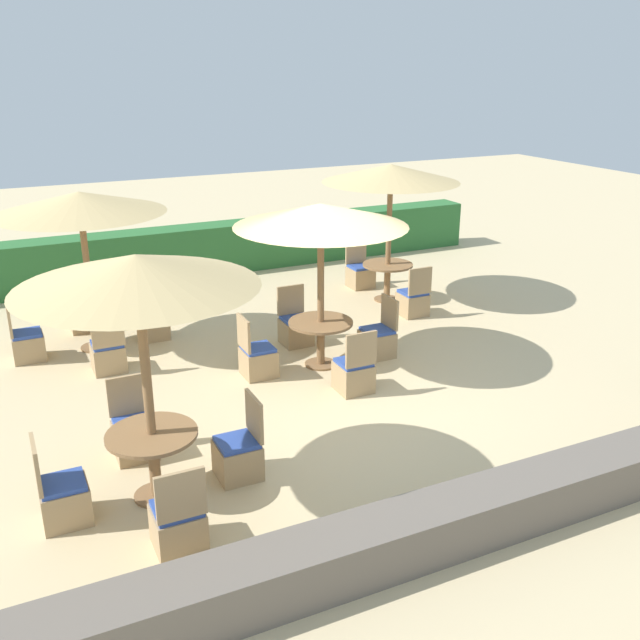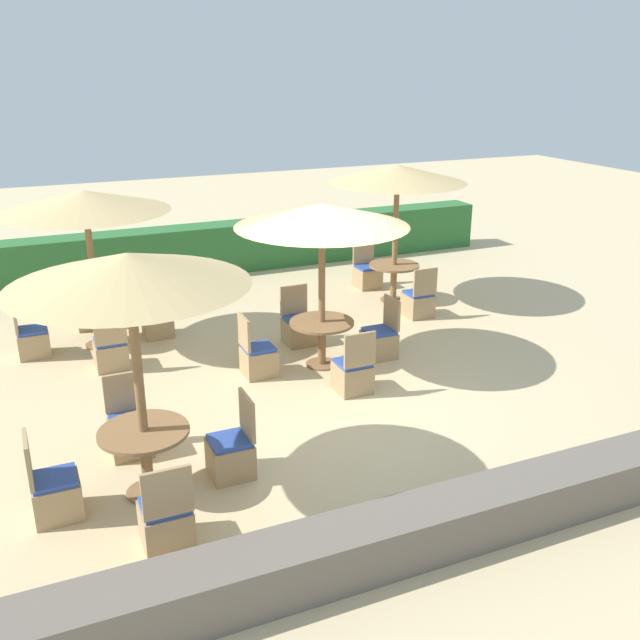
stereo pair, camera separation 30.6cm
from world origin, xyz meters
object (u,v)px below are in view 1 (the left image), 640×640
(patio_chair_back_left_south, at_px, (108,354))
(patio_chair_back_right_south, at_px, (413,301))
(patio_chair_center_west, at_px, (257,359))
(patio_chair_center_south, at_px, (354,374))
(patio_chair_back_left_west, at_px, (27,344))
(parasol_back_right, at_px, (391,174))
(parasol_back_left, at_px, (80,203))
(patio_chair_front_left_south, at_px, (178,524))
(patio_chair_front_left_north, at_px, (134,435))
(round_table_back_right, at_px, (387,273))
(patio_chair_front_left_west, at_px, (63,498))
(patio_chair_center_north, at_px, (296,328))
(round_table_center, at_px, (321,332))
(round_table_front_left, at_px, (153,449))
(patio_chair_back_right_north, at_px, (360,274))
(patio_chair_center_east, at_px, (378,340))
(parasol_front_left, at_px, (137,273))
(patio_chair_front_left_east, at_px, (239,455))
(parasol_center, at_px, (321,216))
(round_table_back_left, at_px, (93,314))
(patio_chair_back_left_north, at_px, (84,315))
(patio_chair_back_left_east, at_px, (154,323))

(patio_chair_back_left_south, height_order, patio_chair_back_right_south, same)
(patio_chair_center_west, distance_m, patio_chair_center_south, 1.47)
(patio_chair_back_left_west, xyz_separation_m, parasol_back_right, (6.44, 0.13, 2.14))
(parasol_back_left, relative_size, patio_chair_front_left_south, 2.74)
(patio_chair_front_left_north, bearing_deg, round_table_back_right, -146.45)
(parasol_back_right, distance_m, patio_chair_front_left_west, 8.23)
(patio_chair_center_north, bearing_deg, round_table_center, 89.38)
(round_table_front_left, relative_size, patio_chair_front_left_west, 1.01)
(patio_chair_back_left_south, relative_size, patio_chair_back_right_north, 1.00)
(patio_chair_center_east, bearing_deg, patio_chair_back_right_north, -24.08)
(patio_chair_center_south, distance_m, patio_chair_front_left_north, 3.12)
(patio_chair_center_north, relative_size, patio_chair_front_left_west, 1.00)
(parasol_front_left, height_order, patio_chair_front_left_east, parasol_front_left)
(patio_chair_back_right_south, bearing_deg, patio_chair_back_right_north, 91.30)
(parasol_center, height_order, round_table_front_left, parasol_center)
(round_table_back_left, height_order, patio_chair_back_left_west, patio_chair_back_left_west)
(patio_chair_back_left_west, height_order, patio_chair_front_left_east, same)
(round_table_back_left, distance_m, patio_chair_back_left_north, 0.98)
(parasol_center, height_order, parasol_front_left, parasol_front_left)
(patio_chair_center_east, distance_m, round_table_back_right, 2.78)
(round_table_center, bearing_deg, parasol_front_left, -142.19)
(patio_chair_center_north, xyz_separation_m, patio_chair_back_right_north, (2.41, 2.26, 0.00))
(parasol_back_left, bearing_deg, round_table_front_left, -91.20)
(round_table_back_right, bearing_deg, patio_chair_front_left_west, -144.25)
(patio_chair_back_left_south, height_order, parasol_front_left, parasol_front_left)
(patio_chair_center_east, bearing_deg, parasol_center, 86.57)
(round_table_front_left, bearing_deg, parasol_back_right, 39.87)
(parasol_center, bearing_deg, patio_chair_back_left_east, 132.23)
(patio_chair_back_left_west, xyz_separation_m, patio_chair_front_left_east, (1.84, -4.48, 0.00))
(round_table_back_right, xyz_separation_m, patio_chair_front_left_east, (-4.60, -4.61, -0.28))
(patio_chair_center_west, bearing_deg, patio_chair_center_east, 86.85)
(patio_chair_center_east, height_order, parasol_front_left, parasol_front_left)
(patio_chair_front_left_south, height_order, patio_chair_front_left_east, same)
(round_table_front_left, relative_size, patio_chair_front_left_north, 1.01)
(parasol_front_left, bearing_deg, round_table_back_left, 88.80)
(patio_chair_back_right_south, bearing_deg, patio_chair_back_left_south, -178.32)
(patio_chair_center_north, xyz_separation_m, patio_chair_back_left_west, (-3.97, 1.16, 0.00))
(parasol_back_left, height_order, patio_chair_front_left_east, parasol_back_left)
(patio_chair_center_west, distance_m, parasol_front_left, 3.85)
(round_table_back_right, bearing_deg, patio_chair_back_left_north, 171.27)
(parasol_back_left, xyz_separation_m, patio_chair_front_left_south, (-0.10, -5.45, -2.06))
(patio_chair_center_north, distance_m, patio_chair_back_left_west, 4.14)
(round_table_center, relative_size, round_table_front_left, 1.02)
(patio_chair_back_left_west, relative_size, round_table_front_left, 0.99)
(patio_chair_center_west, distance_m, round_table_back_right, 4.12)
(round_table_center, bearing_deg, patio_chair_center_south, -88.37)
(patio_chair_center_south, relative_size, parasol_front_left, 0.35)
(parasol_center, height_order, parasol_back_right, parasol_back_right)
(patio_chair_center_south, bearing_deg, patio_chair_center_east, 45.66)
(parasol_back_right, bearing_deg, parasol_front_left, -140.13)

